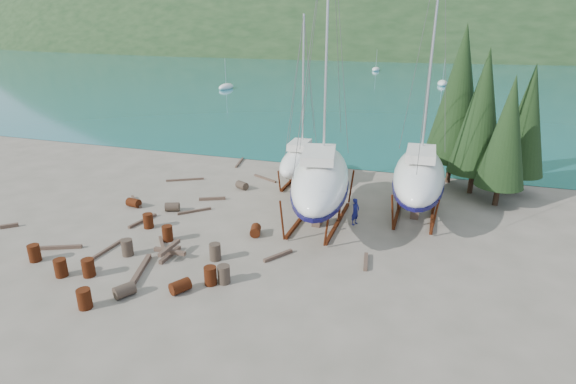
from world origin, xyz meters
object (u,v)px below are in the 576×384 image
(small_sailboat_shore, at_px, (301,159))
(large_sailboat_near, at_px, (321,177))
(worker, at_px, (355,212))
(large_sailboat_far, at_px, (419,174))

(small_sailboat_shore, bearing_deg, large_sailboat_near, -65.35)
(worker, bearing_deg, large_sailboat_near, 121.57)
(worker, bearing_deg, small_sailboat_shore, 65.45)
(large_sailboat_near, bearing_deg, large_sailboat_far, 17.85)
(large_sailboat_far, xyz_separation_m, small_sailboat_shore, (-8.58, 3.28, -0.69))
(large_sailboat_near, bearing_deg, small_sailboat_shore, 105.73)
(small_sailboat_shore, height_order, worker, small_sailboat_shore)
(large_sailboat_near, height_order, worker, large_sailboat_near)
(large_sailboat_far, relative_size, worker, 9.96)
(large_sailboat_near, xyz_separation_m, small_sailboat_shore, (-3.12, 6.26, -0.86))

